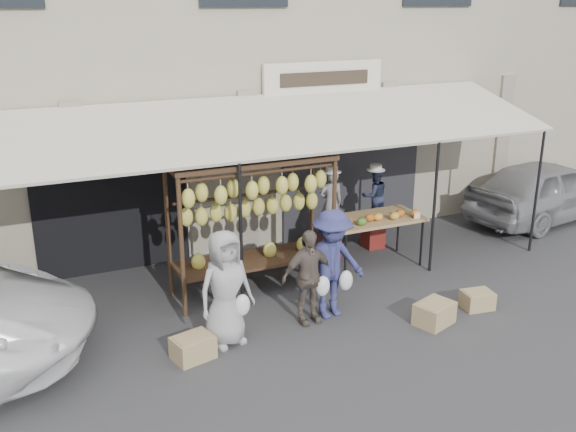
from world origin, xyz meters
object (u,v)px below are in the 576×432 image
crate_near_b (477,300)px  sedan (546,190)px  customer_right (332,264)px  vendor_left (331,203)px  crate_near_a (434,313)px  banana_rack (253,200)px  vendor_right (375,196)px  crate_far (193,348)px  customer_left (225,288)px  produce_table (376,220)px  customer_mid (308,277)px

crate_near_b → sedan: sedan is taller
customer_right → sedan: size_ratio=0.43×
vendor_left → crate_near_a: size_ratio=2.21×
customer_right → crate_near_b: bearing=-22.9°
banana_rack → crate_near_a: size_ratio=4.73×
customer_right → sedan: (6.31, 2.08, -0.17)m
vendor_right → crate_near_a: (-0.80, -3.03, -0.86)m
banana_rack → crate_near_a: bearing=-45.8°
crate_far → customer_right: bearing=8.6°
vendor_right → vendor_left: bearing=13.2°
vendor_left → customer_left: vendor_left is taller
banana_rack → customer_left: size_ratio=1.58×
vendor_left → crate_near_a: bearing=100.6°
customer_right → crate_near_a: customer_right is taller
banana_rack → crate_near_a: 3.22m
customer_right → sedan: 6.64m
produce_table → crate_near_a: produce_table is taller
vendor_right → crate_near_a: size_ratio=1.94×
crate_near_b → sedan: 5.02m
vendor_left → vendor_right: size_ratio=1.14×
banana_rack → crate_near_b: size_ratio=5.70×
vendor_right → customer_mid: 3.32m
crate_far → banana_rack: bearing=46.4°
produce_table → vendor_left: bearing=128.2°
produce_table → customer_mid: bearing=-145.1°
produce_table → crate_near_a: size_ratio=3.09×
customer_left → crate_far: 0.89m
produce_table → customer_mid: customer_mid is taller
banana_rack → crate_far: size_ratio=5.01×
customer_left → crate_near_b: customer_left is taller
produce_table → crate_near_a: (-0.34, -2.22, -0.71)m
crate_near_a → crate_near_b: 0.92m
vendor_left → customer_left: (-2.75, -2.17, -0.23)m
banana_rack → customer_left: bearing=-124.8°
customer_mid → customer_right: (0.41, 0.03, 0.12)m
vendor_right → customer_mid: (-2.47, -2.21, -0.31)m
produce_table → banana_rack: bearing=-176.4°
vendor_right → sedan: (4.24, -0.09, -0.36)m
crate_near_a → produce_table: bearing=81.4°
customer_right → customer_left: bearing=179.7°
vendor_right → customer_right: (-2.06, -2.17, -0.19)m
customer_right → vendor_right: bearing=41.9°
banana_rack → crate_near_b: bearing=-33.4°
customer_mid → crate_far: (-1.83, -0.31, -0.56)m
crate_near_b → crate_far: crate_far is taller
banana_rack → crate_near_b: 3.79m
customer_left → crate_far: bearing=-171.1°
customer_mid → crate_near_a: (1.67, -0.83, -0.55)m
vendor_left → crate_near_a: (0.20, -2.90, -0.89)m
vendor_right → crate_near_a: vendor_right is taller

